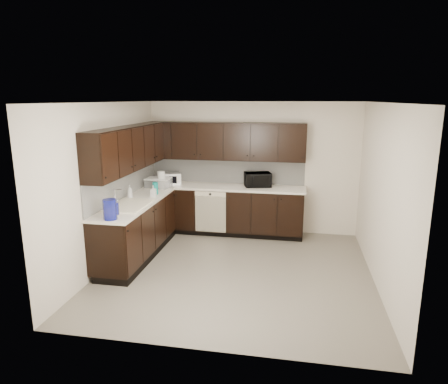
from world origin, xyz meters
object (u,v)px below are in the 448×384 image
object	(u,v)px
storage_bin	(158,183)
blue_pitcher	(110,209)
toaster_oven	(172,178)
sink	(128,210)
microwave	(257,180)

from	to	relation	value
storage_bin	blue_pitcher	xyz separation A→B (m)	(0.04, -2.05, 0.06)
toaster_oven	storage_bin	world-z (taller)	toaster_oven
sink	toaster_oven	bearing A→B (deg)	84.76
toaster_oven	blue_pitcher	size ratio (longest dim) A/B	1.20
sink	toaster_oven	xyz separation A→B (m)	(0.16, 1.72, 0.16)
sink	microwave	world-z (taller)	microwave
blue_pitcher	toaster_oven	bearing A→B (deg)	85.33
microwave	blue_pitcher	xyz separation A→B (m)	(-1.77, -2.44, 0.01)
toaster_oven	blue_pitcher	world-z (taller)	blue_pitcher
microwave	storage_bin	xyz separation A→B (m)	(-1.81, -0.39, -0.05)
blue_pitcher	storage_bin	bearing A→B (deg)	89.17
blue_pitcher	sink	bearing A→B (deg)	91.69
storage_bin	blue_pitcher	distance (m)	2.05
toaster_oven	blue_pitcher	xyz separation A→B (m)	(-0.11, -2.41, 0.03)
storage_bin	toaster_oven	bearing A→B (deg)	66.58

